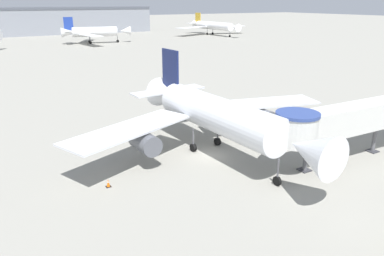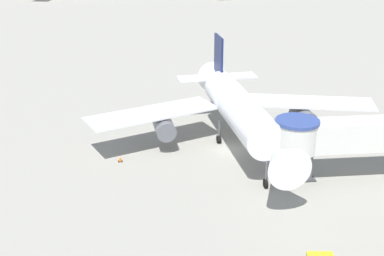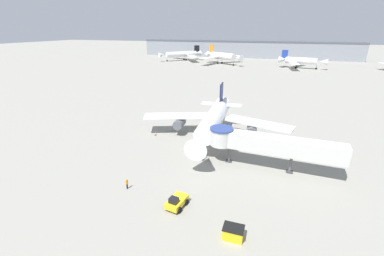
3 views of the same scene
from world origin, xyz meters
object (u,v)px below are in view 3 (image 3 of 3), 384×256
object	(u,v)px
jet_bridge	(265,143)
traffic_cone_apron_front	(181,203)
ground_crew_marshaller	(127,183)
traffic_cone_port_wing	(156,134)
main_airplane	(214,120)
background_jet_blue_tail	(300,61)
background_jet_black_tail	(182,54)
service_container_yellow	(233,233)
background_jet_orange_tail	(222,56)
pushback_tug_yellow	(177,202)

from	to	relation	value
jet_bridge	traffic_cone_apron_front	size ratio (longest dim) A/B	34.96
jet_bridge	ground_crew_marshaller	distance (m)	22.96
jet_bridge	traffic_cone_apron_front	distance (m)	17.48
traffic_cone_port_wing	main_airplane	bearing A→B (deg)	8.29
traffic_cone_apron_front	background_jet_blue_tail	xyz separation A→B (m)	(21.12, 140.96, 4.20)
traffic_cone_port_wing	background_jet_black_tail	bearing A→B (deg)	108.29
ground_crew_marshaller	main_airplane	bearing A→B (deg)	167.34
traffic_cone_port_wing	background_jet_black_tail	world-z (taller)	background_jet_black_tail
service_container_yellow	ground_crew_marshaller	bearing A→B (deg)	164.94
background_jet_blue_tail	background_jet_orange_tail	bearing A→B (deg)	95.22
background_jet_blue_tail	background_jet_black_tail	bearing A→B (deg)	89.71
traffic_cone_apron_front	ground_crew_marshaller	distance (m)	9.09
pushback_tug_yellow	background_jet_orange_tail	bearing A→B (deg)	109.04
traffic_cone_apron_front	jet_bridge	bearing A→B (deg)	55.57
service_container_yellow	background_jet_orange_tail	world-z (taller)	background_jet_orange_tail
traffic_cone_apron_front	background_jet_black_tail	size ratio (longest dim) A/B	0.02
jet_bridge	service_container_yellow	bearing A→B (deg)	-94.04
traffic_cone_apron_front	background_jet_orange_tail	world-z (taller)	background_jet_orange_tail
pushback_tug_yellow	background_jet_blue_tail	size ratio (longest dim) A/B	0.12
jet_bridge	ground_crew_marshaller	size ratio (longest dim) A/B	13.11
service_container_yellow	jet_bridge	bearing A→B (deg)	83.79
main_airplane	service_container_yellow	size ratio (longest dim) A/B	13.73
main_airplane	service_container_yellow	bearing A→B (deg)	-74.16
jet_bridge	traffic_cone_port_wing	distance (m)	25.08
background_jet_orange_tail	background_jet_blue_tail	bearing A→B (deg)	-61.84
pushback_tug_yellow	traffic_cone_port_wing	bearing A→B (deg)	131.44
jet_bridge	background_jet_blue_tail	bearing A→B (deg)	86.98
service_container_yellow	background_jet_black_tail	world-z (taller)	background_jet_black_tail
jet_bridge	background_jet_black_tail	xyz separation A→B (m)	(-68.52, 142.33, 0.01)
jet_bridge	background_jet_blue_tail	size ratio (longest dim) A/B	0.72
pushback_tug_yellow	background_jet_orange_tail	xyz separation A→B (m)	(-26.36, 145.97, 4.40)
background_jet_blue_tail	service_container_yellow	bearing A→B (deg)	-174.74
main_airplane	pushback_tug_yellow	distance (m)	23.54
pushback_tug_yellow	service_container_yellow	xyz separation A→B (m)	(8.15, -2.98, -0.09)
pushback_tug_yellow	traffic_cone_port_wing	xyz separation A→B (m)	(-13.69, 21.38, -0.44)
jet_bridge	pushback_tug_yellow	xyz separation A→B (m)	(-10.06, -14.49, -3.74)
traffic_cone_apron_front	traffic_cone_port_wing	distance (m)	25.23
jet_bridge	background_jet_orange_tail	xyz separation A→B (m)	(-36.42, 131.47, 0.67)
pushback_tug_yellow	traffic_cone_apron_front	bearing A→B (deg)	56.24
main_airplane	pushback_tug_yellow	world-z (taller)	main_airplane
background_jet_blue_tail	background_jet_black_tail	size ratio (longest dim) A/B	1.02
jet_bridge	background_jet_blue_tail	xyz separation A→B (m)	(11.53, 126.98, -0.05)
traffic_cone_apron_front	background_jet_black_tail	distance (m)	167.11
jet_bridge	service_container_yellow	world-z (taller)	jet_bridge
main_airplane	background_jet_black_tail	xyz separation A→B (m)	(-57.53, 133.59, 0.16)
service_container_yellow	background_jet_orange_tail	xyz separation A→B (m)	(-34.51, 148.95, 4.49)
jet_bridge	background_jet_orange_tail	bearing A→B (deg)	107.65
background_jet_blue_tail	background_jet_orange_tail	size ratio (longest dim) A/B	0.97
jet_bridge	service_container_yellow	distance (m)	17.99
jet_bridge	traffic_cone_port_wing	world-z (taller)	jet_bridge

